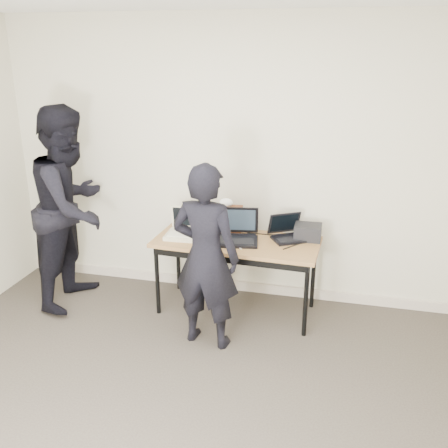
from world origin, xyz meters
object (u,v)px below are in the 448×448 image
(desk, at_px, (236,247))
(person_observer, at_px, (72,207))
(laptop_beige, at_px, (185,231))
(laptop_right, at_px, (288,233))
(person_typist, at_px, (206,257))
(laptop_center, at_px, (237,233))
(leather_satchel, at_px, (223,218))
(equipment_box, at_px, (308,232))

(desk, relative_size, person_observer, 0.80)
(laptop_beige, height_order, laptop_right, laptop_beige)
(desk, distance_m, person_typist, 0.60)
(laptop_beige, relative_size, laptop_center, 0.78)
(laptop_beige, distance_m, laptop_center, 0.50)
(laptop_beige, relative_size, laptop_right, 0.81)
(laptop_beige, distance_m, leather_satchel, 0.39)
(laptop_right, bearing_deg, person_typist, -159.02)
(desk, relative_size, person_typist, 0.97)
(desk, xyz_separation_m, laptop_center, (0.01, 0.02, 0.12))
(laptop_beige, xyz_separation_m, equipment_box, (1.13, 0.18, 0.02))
(desk, height_order, laptop_beige, laptop_beige)
(laptop_center, distance_m, person_observer, 1.60)
(laptop_right, bearing_deg, desk, 169.56)
(laptop_beige, xyz_separation_m, laptop_center, (0.50, 0.01, 0.01))
(person_observer, bearing_deg, equipment_box, -81.09)
(laptop_center, xyz_separation_m, person_typist, (-0.14, -0.59, -0.00))
(desk, relative_size, equipment_box, 6.31)
(laptop_right, height_order, person_observer, person_observer)
(desk, bearing_deg, person_observer, -173.05)
(leather_satchel, bearing_deg, person_observer, -170.93)
(equipment_box, relative_size, person_observer, 0.13)
(desk, height_order, leather_satchel, leather_satchel)
(laptop_right, height_order, leather_satchel, leather_satchel)
(leather_satchel, height_order, person_observer, person_observer)
(desk, bearing_deg, leather_satchel, 130.92)
(desk, bearing_deg, laptop_center, 72.08)
(laptop_right, xyz_separation_m, equipment_box, (0.18, 0.02, 0.02))
(laptop_beige, distance_m, person_observer, 1.10)
(laptop_center, height_order, leather_satchel, laptop_center)
(leather_satchel, bearing_deg, desk, -56.57)
(laptop_beige, bearing_deg, laptop_right, 7.41)
(laptop_center, bearing_deg, equipment_box, 6.02)
(laptop_right, relative_size, person_observer, 0.22)
(equipment_box, bearing_deg, person_typist, -134.80)
(desk, xyz_separation_m, laptop_beige, (-0.50, 0.01, 0.11))
(leather_satchel, xyz_separation_m, equipment_box, (0.81, -0.04, -0.06))
(laptop_center, bearing_deg, desk, -120.27)
(laptop_right, height_order, person_typist, person_typist)
(equipment_box, distance_m, person_typist, 1.08)
(laptop_center, relative_size, laptop_right, 1.04)
(laptop_beige, xyz_separation_m, person_typist, (0.37, -0.58, 0.01))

